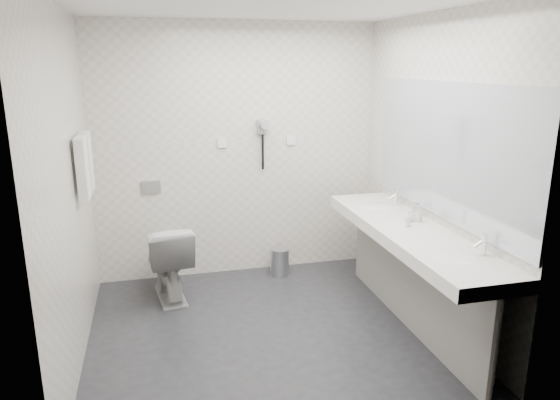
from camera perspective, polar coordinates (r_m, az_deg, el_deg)
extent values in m
plane|color=#232327|center=(4.32, -1.49, -14.23)|extent=(2.80, 2.80, 0.00)
plane|color=silver|center=(3.79, -1.77, 20.93)|extent=(2.80, 2.80, 0.00)
plane|color=beige|center=(5.12, -4.78, 5.30)|extent=(2.80, 0.00, 2.80)
plane|color=beige|center=(2.66, 4.47, -3.91)|extent=(2.80, 0.00, 2.80)
plane|color=beige|center=(3.82, -22.56, 0.87)|extent=(0.00, 2.60, 2.60)
plane|color=beige|center=(4.38, 16.61, 3.07)|extent=(0.00, 2.60, 2.60)
cube|color=silver|center=(4.19, 14.27, -3.67)|extent=(0.55, 2.20, 0.10)
cube|color=gray|center=(4.35, 14.20, -8.95)|extent=(0.03, 2.15, 0.75)
cylinder|color=silver|center=(3.59, 22.66, -15.11)|extent=(0.06, 0.06, 0.75)
cylinder|color=silver|center=(5.23, 9.17, -4.53)|extent=(0.06, 0.06, 0.75)
cube|color=#B2BCC6|center=(4.17, 18.01, 5.18)|extent=(0.02, 2.20, 1.05)
ellipsoid|color=white|center=(3.66, 19.09, -6.24)|extent=(0.40, 0.31, 0.05)
ellipsoid|color=white|center=(4.73, 10.63, -0.86)|extent=(0.40, 0.31, 0.05)
cylinder|color=silver|center=(3.73, 21.73, -4.59)|extent=(0.04, 0.04, 0.15)
cylinder|color=silver|center=(4.79, 12.80, 0.34)|extent=(0.04, 0.04, 0.15)
imported|color=white|center=(4.34, 15.14, -1.66)|extent=(0.06, 0.06, 0.11)
imported|color=white|center=(4.33, 14.16, -1.70)|extent=(0.10, 0.10, 0.10)
imported|color=white|center=(4.19, 14.06, -2.16)|extent=(0.05, 0.05, 0.11)
cylinder|color=silver|center=(4.48, 14.88, -1.07)|extent=(0.07, 0.07, 0.11)
imported|color=white|center=(4.83, -12.35, -6.61)|extent=(0.49, 0.75, 0.71)
cube|color=#B2B5BA|center=(5.10, -14.15, 1.41)|extent=(0.18, 0.02, 0.12)
cylinder|color=#B2B5BA|center=(5.28, -0.03, -6.95)|extent=(0.25, 0.25, 0.27)
cylinder|color=#B2B5BA|center=(5.23, -0.03, -5.51)|extent=(0.19, 0.19, 0.02)
cylinder|color=silver|center=(4.30, -21.30, 6.53)|extent=(0.02, 0.62, 0.02)
cube|color=silver|center=(4.20, -21.10, 3.31)|extent=(0.07, 0.24, 0.48)
cube|color=silver|center=(4.47, -20.71, 4.01)|extent=(0.07, 0.24, 0.48)
cube|color=gray|center=(5.10, -1.99, 8.15)|extent=(0.10, 0.04, 0.14)
cylinder|color=gray|center=(5.03, -1.82, 8.40)|extent=(0.08, 0.14, 0.08)
cylinder|color=black|center=(5.12, -1.93, 5.35)|extent=(0.02, 0.02, 0.35)
cube|color=white|center=(5.07, -6.47, 6.31)|extent=(0.09, 0.02, 0.09)
cube|color=white|center=(5.21, 1.24, 6.63)|extent=(0.09, 0.02, 0.09)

